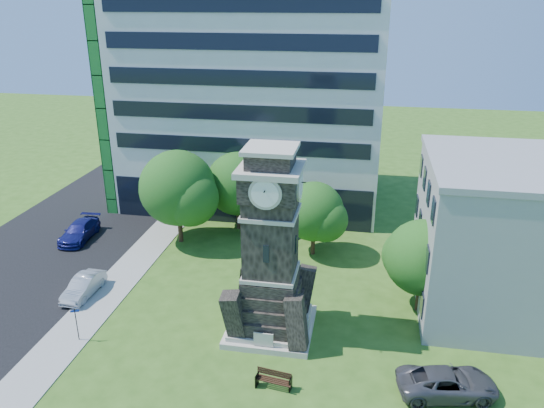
% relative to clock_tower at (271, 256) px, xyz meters
% --- Properties ---
extents(ground, '(160.00, 160.00, 0.00)m').
position_rel_clock_tower_xyz_m(ground, '(-3.00, -2.00, -5.28)').
color(ground, '#315719').
rests_on(ground, ground).
extents(sidewalk, '(3.00, 70.00, 0.06)m').
position_rel_clock_tower_xyz_m(sidewalk, '(-12.50, 3.00, -5.25)').
color(sidewalk, gray).
rests_on(sidewalk, ground).
extents(street, '(14.00, 80.00, 0.02)m').
position_rel_clock_tower_xyz_m(street, '(-21.00, 3.00, -5.27)').
color(street, black).
rests_on(street, ground).
extents(clock_tower, '(5.40, 5.40, 12.22)m').
position_rel_clock_tower_xyz_m(clock_tower, '(0.00, 0.00, 0.00)').
color(clock_tower, '#BDB5A5').
rests_on(clock_tower, ground).
extents(office_tall, '(26.20, 15.11, 28.60)m').
position_rel_clock_tower_xyz_m(office_tall, '(-6.20, 23.84, 8.94)').
color(office_tall, silver).
rests_on(office_tall, ground).
extents(office_low, '(15.20, 12.20, 10.40)m').
position_rel_clock_tower_xyz_m(office_low, '(16.97, 6.00, -0.07)').
color(office_low, gray).
rests_on(office_low, ground).
extents(car_street_mid, '(1.55, 4.28, 1.40)m').
position_rel_clock_tower_xyz_m(car_street_mid, '(-14.04, 1.71, -4.58)').
color(car_street_mid, '#9B9DA2').
rests_on(car_street_mid, ground).
extents(car_street_north, '(2.48, 5.41, 1.53)m').
position_rel_clock_tower_xyz_m(car_street_north, '(-19.20, 10.42, -4.51)').
color(car_street_north, navy).
rests_on(car_street_north, ground).
extents(car_east_lot, '(5.74, 3.45, 1.49)m').
position_rel_clock_tower_xyz_m(car_east_lot, '(10.47, -4.22, -4.53)').
color(car_east_lot, '#48474C').
rests_on(car_east_lot, ground).
extents(park_bench, '(1.99, 0.53, 1.03)m').
position_rel_clock_tower_xyz_m(park_bench, '(1.17, -5.37, -4.74)').
color(park_bench, black).
rests_on(park_bench, ground).
extents(street_sign, '(0.54, 0.05, 2.27)m').
position_rel_clock_tower_xyz_m(street_sign, '(-11.64, -3.36, -3.86)').
color(street_sign, black).
rests_on(street_sign, ground).
extents(tree_nw, '(7.13, 6.48, 8.24)m').
position_rel_clock_tower_xyz_m(tree_nw, '(-10.13, 11.60, -0.48)').
color(tree_nw, '#332114').
rests_on(tree_nw, ground).
extents(tree_nc, '(6.34, 5.76, 7.28)m').
position_rel_clock_tower_xyz_m(tree_nc, '(-5.78, 15.27, -1.06)').
color(tree_nc, '#332114').
rests_on(tree_nc, ground).
extents(tree_ne, '(5.39, 4.90, 6.29)m').
position_rel_clock_tower_xyz_m(tree_ne, '(1.54, 11.27, -1.60)').
color(tree_ne, '#332114').
rests_on(tree_ne, ground).
extents(tree_east, '(5.61, 5.10, 6.57)m').
position_rel_clock_tower_xyz_m(tree_east, '(9.58, 4.10, -1.43)').
color(tree_east, '#332114').
rests_on(tree_east, ground).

